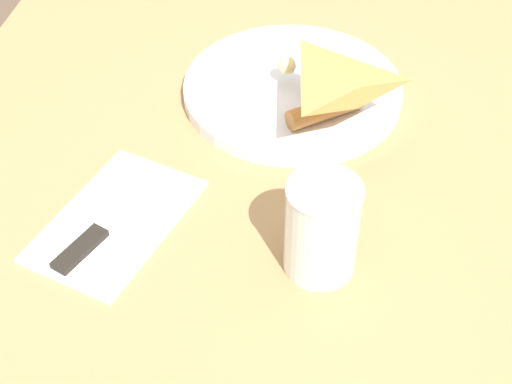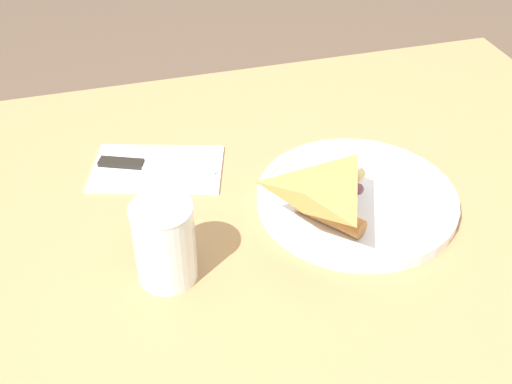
# 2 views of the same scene
# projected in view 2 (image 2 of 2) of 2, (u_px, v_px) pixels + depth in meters

# --- Properties ---
(dining_table) EXTENTS (1.01, 0.85, 0.75)m
(dining_table) POSITION_uv_depth(u_px,v_px,m) (313.00, 274.00, 0.92)
(dining_table) COLOR #A87F51
(dining_table) RESTS_ON ground_plane
(plate_pizza) EXTENTS (0.27, 0.27, 0.05)m
(plate_pizza) POSITION_uv_depth(u_px,v_px,m) (355.00, 197.00, 0.85)
(plate_pizza) COLOR white
(plate_pizza) RESTS_ON dining_table
(milk_glass) EXTENTS (0.07, 0.07, 0.10)m
(milk_glass) POSITION_uv_depth(u_px,v_px,m) (165.00, 244.00, 0.73)
(milk_glass) COLOR white
(milk_glass) RESTS_ON dining_table
(napkin_folded) EXTENTS (0.21, 0.16, 0.00)m
(napkin_folded) POSITION_uv_depth(u_px,v_px,m) (157.00, 169.00, 0.92)
(napkin_folded) COLOR silver
(napkin_folded) RESTS_ON dining_table
(butter_knife) EXTENTS (0.17, 0.09, 0.01)m
(butter_knife) POSITION_uv_depth(u_px,v_px,m) (152.00, 165.00, 0.92)
(butter_knife) COLOR black
(butter_knife) RESTS_ON napkin_folded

